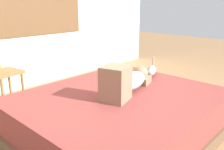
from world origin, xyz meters
TOP-DOWN VIEW (x-y plane):
  - ground_plane at (0.00, 0.00)m, footprint 16.00×16.00m
  - bed at (0.06, 0.18)m, footprint 2.03×1.74m
  - person_lying at (0.20, 0.20)m, footprint 0.93×0.49m
  - cat at (0.85, 0.33)m, footprint 0.33×0.22m

SIDE VIEW (x-z plane):
  - ground_plane at x=0.00m, z-range 0.00..0.00m
  - bed at x=0.06m, z-range 0.00..0.45m
  - cat at x=0.85m, z-range 0.42..0.63m
  - person_lying at x=0.20m, z-range 0.40..0.74m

